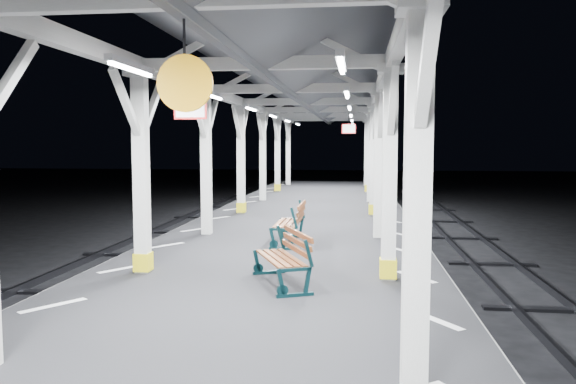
# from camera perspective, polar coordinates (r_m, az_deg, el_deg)

# --- Properties ---
(platform) EXTENTS (6.00, 50.00, 1.00)m
(platform) POSITION_cam_1_polar(r_m,az_deg,el_deg) (7.43, -5.26, -15.79)
(platform) COLOR black
(platform) RESTS_ON ground
(hazard_stripes_left) EXTENTS (1.00, 48.00, 0.01)m
(hazard_stripes_left) POSITION_cam_1_polar(r_m,az_deg,el_deg) (8.13, -22.72, -10.59)
(hazard_stripes_left) COLOR silver
(hazard_stripes_left) RESTS_ON platform
(hazard_stripes_right) EXTENTS (1.00, 48.00, 0.01)m
(hazard_stripes_right) POSITION_cam_1_polar(r_m,az_deg,el_deg) (7.18, 14.68, -12.43)
(hazard_stripes_right) COLOR silver
(hazard_stripes_right) RESTS_ON platform
(canopy) EXTENTS (5.40, 49.00, 4.65)m
(canopy) POSITION_cam_1_polar(r_m,az_deg,el_deg) (7.08, -5.55, 16.56)
(canopy) COLOR silver
(canopy) RESTS_ON platform
(bench_mid) EXTENTS (1.09, 1.59, 0.81)m
(bench_mid) POSITION_cam_1_polar(r_m,az_deg,el_deg) (8.53, -0.17, -6.53)
(bench_mid) COLOR #0B2A2E
(bench_mid) RESTS_ON platform
(bench_far) EXTENTS (0.61, 1.62, 0.87)m
(bench_far) POSITION_cam_1_polar(r_m,az_deg,el_deg) (11.97, 0.47, -3.05)
(bench_far) COLOR #0B2A2E
(bench_far) RESTS_ON platform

